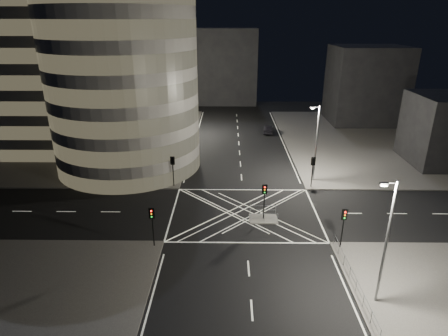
{
  "coord_description": "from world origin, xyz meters",
  "views": [
    {
      "loc": [
        -1.79,
        -36.89,
        20.2
      ],
      "look_at": [
        -2.34,
        5.91,
        3.0
      ],
      "focal_mm": 30.0,
      "sensor_mm": 36.0,
      "label": 1
    }
  ],
  "objects_px": {
    "traffic_signal_nl": "(152,220)",
    "street_lamp_right_near": "(386,240)",
    "traffic_signal_island": "(264,195)",
    "street_lamp_left_far": "(186,105)",
    "traffic_signal_fl": "(173,166)",
    "traffic_signal_fr": "(313,166)",
    "street_lamp_right_far": "(316,141)",
    "sedan": "(268,129)",
    "traffic_signal_nr": "(344,221)",
    "street_lamp_left_near": "(173,134)",
    "central_island": "(263,219)"
  },
  "relations": [
    {
      "from": "traffic_signal_nr",
      "to": "street_lamp_left_far",
      "type": "relative_size",
      "value": 0.4
    },
    {
      "from": "traffic_signal_nl",
      "to": "traffic_signal_nr",
      "type": "distance_m",
      "value": 17.6
    },
    {
      "from": "central_island",
      "to": "traffic_signal_fl",
      "type": "height_order",
      "value": "traffic_signal_fl"
    },
    {
      "from": "street_lamp_right_near",
      "to": "sedan",
      "type": "height_order",
      "value": "street_lamp_right_near"
    },
    {
      "from": "traffic_signal_nl",
      "to": "traffic_signal_island",
      "type": "xyz_separation_m",
      "value": [
        10.8,
        5.3,
        0.0
      ]
    },
    {
      "from": "sedan",
      "to": "traffic_signal_fr",
      "type": "bearing_deg",
      "value": 105.7
    },
    {
      "from": "traffic_signal_fr",
      "to": "traffic_signal_fl",
      "type": "bearing_deg",
      "value": 180.0
    },
    {
      "from": "traffic_signal_island",
      "to": "street_lamp_right_near",
      "type": "height_order",
      "value": "street_lamp_right_near"
    },
    {
      "from": "traffic_signal_nl",
      "to": "street_lamp_left_far",
      "type": "xyz_separation_m",
      "value": [
        -0.64,
        36.8,
        2.63
      ]
    },
    {
      "from": "traffic_signal_nl",
      "to": "central_island",
      "type": "bearing_deg",
      "value": 26.14
    },
    {
      "from": "traffic_signal_fr",
      "to": "street_lamp_right_far",
      "type": "relative_size",
      "value": 0.4
    },
    {
      "from": "central_island",
      "to": "street_lamp_left_far",
      "type": "xyz_separation_m",
      "value": [
        -11.44,
        31.5,
        5.47
      ]
    },
    {
      "from": "central_island",
      "to": "traffic_signal_island",
      "type": "distance_m",
      "value": 2.84
    },
    {
      "from": "street_lamp_left_near",
      "to": "street_lamp_right_far",
      "type": "distance_m",
      "value": 19.11
    },
    {
      "from": "central_island",
      "to": "street_lamp_left_near",
      "type": "xyz_separation_m",
      "value": [
        -11.44,
        13.5,
        5.47
      ]
    },
    {
      "from": "street_lamp_left_far",
      "to": "street_lamp_left_near",
      "type": "bearing_deg",
      "value": -90.0
    },
    {
      "from": "street_lamp_left_far",
      "to": "sedan",
      "type": "height_order",
      "value": "street_lamp_left_far"
    },
    {
      "from": "traffic_signal_nl",
      "to": "traffic_signal_nr",
      "type": "height_order",
      "value": "same"
    },
    {
      "from": "traffic_signal_island",
      "to": "traffic_signal_nr",
      "type": "bearing_deg",
      "value": -37.93
    },
    {
      "from": "street_lamp_left_far",
      "to": "street_lamp_right_near",
      "type": "bearing_deg",
      "value": -66.79
    },
    {
      "from": "traffic_signal_nr",
      "to": "street_lamp_left_near",
      "type": "distance_m",
      "value": 26.32
    },
    {
      "from": "central_island",
      "to": "street_lamp_right_far",
      "type": "relative_size",
      "value": 0.3
    },
    {
      "from": "traffic_signal_island",
      "to": "street_lamp_right_far",
      "type": "relative_size",
      "value": 0.4
    },
    {
      "from": "street_lamp_right_far",
      "to": "sedan",
      "type": "relative_size",
      "value": 2.26
    },
    {
      "from": "street_lamp_left_far",
      "to": "traffic_signal_nl",
      "type": "bearing_deg",
      "value": -89.01
    },
    {
      "from": "traffic_signal_fl",
      "to": "traffic_signal_fr",
      "type": "xyz_separation_m",
      "value": [
        17.6,
        0.0,
        0.0
      ]
    },
    {
      "from": "central_island",
      "to": "traffic_signal_island",
      "type": "bearing_deg",
      "value": 0.0
    },
    {
      "from": "traffic_signal_fl",
      "to": "traffic_signal_nl",
      "type": "height_order",
      "value": "same"
    },
    {
      "from": "street_lamp_left_near",
      "to": "street_lamp_left_far",
      "type": "height_order",
      "value": "same"
    },
    {
      "from": "traffic_signal_island",
      "to": "street_lamp_left_far",
      "type": "relative_size",
      "value": 0.4
    },
    {
      "from": "traffic_signal_island",
      "to": "street_lamp_right_far",
      "type": "height_order",
      "value": "street_lamp_right_far"
    },
    {
      "from": "traffic_signal_fl",
      "to": "traffic_signal_island",
      "type": "height_order",
      "value": "same"
    },
    {
      "from": "traffic_signal_fl",
      "to": "sedan",
      "type": "height_order",
      "value": "traffic_signal_fl"
    },
    {
      "from": "street_lamp_left_near",
      "to": "street_lamp_left_far",
      "type": "xyz_separation_m",
      "value": [
        0.0,
        18.0,
        0.0
      ]
    },
    {
      "from": "traffic_signal_fr",
      "to": "sedan",
      "type": "height_order",
      "value": "traffic_signal_fr"
    },
    {
      "from": "traffic_signal_nr",
      "to": "sedan",
      "type": "height_order",
      "value": "traffic_signal_nr"
    },
    {
      "from": "street_lamp_right_far",
      "to": "sedan",
      "type": "xyz_separation_m",
      "value": [
        -3.72,
        22.26,
        -4.81
      ]
    },
    {
      "from": "sedan",
      "to": "street_lamp_left_far",
      "type": "bearing_deg",
      "value": 13.29
    },
    {
      "from": "central_island",
      "to": "traffic_signal_nl",
      "type": "relative_size",
      "value": 0.75
    },
    {
      "from": "traffic_signal_fl",
      "to": "street_lamp_right_far",
      "type": "distance_m",
      "value": 18.55
    },
    {
      "from": "street_lamp_left_near",
      "to": "street_lamp_left_far",
      "type": "bearing_deg",
      "value": 90.0
    },
    {
      "from": "traffic_signal_nl",
      "to": "traffic_signal_nr",
      "type": "relative_size",
      "value": 1.0
    },
    {
      "from": "central_island",
      "to": "street_lamp_right_near",
      "type": "relative_size",
      "value": 0.3
    },
    {
      "from": "street_lamp_right_near",
      "to": "street_lamp_left_far",
      "type": "bearing_deg",
      "value": 113.21
    },
    {
      "from": "traffic_signal_fl",
      "to": "traffic_signal_nl",
      "type": "xyz_separation_m",
      "value": [
        0.0,
        -13.6,
        0.0
      ]
    },
    {
      "from": "traffic_signal_nr",
      "to": "sedan",
      "type": "relative_size",
      "value": 0.9
    },
    {
      "from": "traffic_signal_nl",
      "to": "street_lamp_right_near",
      "type": "height_order",
      "value": "street_lamp_right_near"
    },
    {
      "from": "traffic_signal_nl",
      "to": "street_lamp_left_far",
      "type": "distance_m",
      "value": 36.9
    },
    {
      "from": "traffic_signal_nl",
      "to": "street_lamp_right_far",
      "type": "distance_m",
      "value": 24.27
    },
    {
      "from": "traffic_signal_nl",
      "to": "street_lamp_right_near",
      "type": "xyz_separation_m",
      "value": [
        18.24,
        -7.2,
        2.63
      ]
    }
  ]
}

